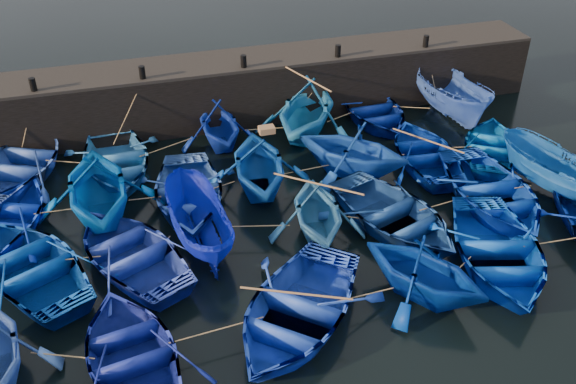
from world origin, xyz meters
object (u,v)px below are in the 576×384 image
object	(u,v)px
wooden_crate	(267,130)
boat_13	(32,265)
boat_0	(20,163)
boat_8	(188,193)

from	to	relation	value
wooden_crate	boat_13	bearing A→B (deg)	-160.57
boat_13	boat_0	bearing A→B (deg)	-109.96
boat_8	boat_13	bearing A→B (deg)	-147.12
boat_13	wooden_crate	distance (m)	8.55
boat_0	boat_13	size ratio (longest dim) A/B	1.04
boat_8	boat_13	world-z (taller)	boat_13
boat_13	wooden_crate	size ratio (longest dim) A/B	9.84
boat_8	wooden_crate	bearing A→B (deg)	10.44
boat_0	boat_8	size ratio (longest dim) A/B	1.09
boat_0	wooden_crate	distance (m)	9.34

